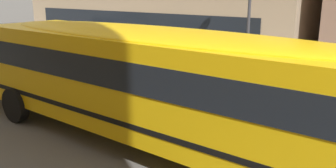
{
  "coord_description": "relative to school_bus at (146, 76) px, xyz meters",
  "views": [
    {
      "loc": [
        6.31,
        -8.64,
        3.9
      ],
      "look_at": [
        0.56,
        -0.95,
        1.37
      ],
      "focal_mm": 38.57,
      "sensor_mm": 36.0,
      "label": 1
    }
  ],
  "objects": [
    {
      "name": "school_bus",
      "position": [
        0.0,
        0.0,
        0.0
      ],
      "size": [
        13.53,
        3.36,
        3.01
      ],
      "rotation": [
        0.0,
        0.0,
        3.12
      ],
      "color": "yellow",
      "rests_on": "ground_plane"
    },
    {
      "name": "lane_centreline",
      "position": [
        -0.58,
        1.9,
        -1.79
      ],
      "size": [
        110.0,
        0.16,
        0.01
      ],
      "primitive_type": "cube",
      "color": "silver",
      "rests_on": "ground_plane"
    },
    {
      "name": "sidewalk_far",
      "position": [
        -0.58,
        9.54,
        -1.78
      ],
      "size": [
        120.0,
        3.0,
        0.01
      ],
      "primitive_type": "cube",
      "color": "gray",
      "rests_on": "ground_plane"
    },
    {
      "name": "parked_car_white_by_hydrant",
      "position": [
        -17.17,
        6.75,
        -0.95
      ],
      "size": [
        3.93,
        1.93,
        1.64
      ],
      "rotation": [
        0.0,
        0.0,
        -0.02
      ],
      "color": "silver",
      "rests_on": "ground_plane"
    },
    {
      "name": "ground_plane",
      "position": [
        -0.58,
        1.9,
        -1.79
      ],
      "size": [
        400.0,
        400.0,
        0.0
      ],
      "primitive_type": "plane",
      "color": "#54514F"
    }
  ]
}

